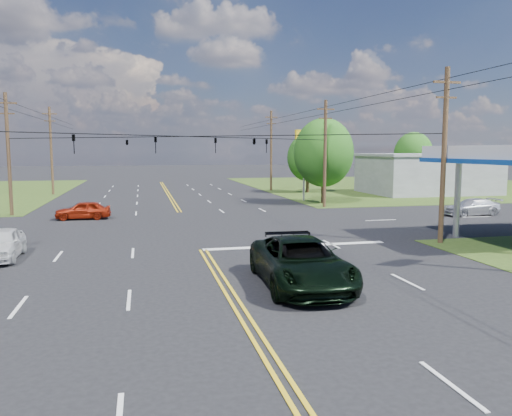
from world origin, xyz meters
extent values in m
plane|color=black|center=(0.00, 12.00, 0.00)|extent=(280.00, 280.00, 0.00)
cube|color=#2A4215|center=(35.00, 44.00, 0.00)|extent=(46.00, 48.00, 0.03)
cube|color=silver|center=(5.00, 4.00, 0.00)|extent=(10.00, 0.50, 0.02)
cube|color=slate|center=(30.00, 32.00, 2.20)|extent=(14.00, 10.00, 4.40)
cylinder|color=#A5A5AA|center=(15.00, 4.50, 2.33)|extent=(0.36, 0.36, 4.65)
cylinder|color=#45301D|center=(13.00, 3.00, 4.75)|extent=(0.28, 0.28, 9.50)
cube|color=#45301D|center=(13.00, 3.00, 8.70)|extent=(1.60, 0.12, 0.12)
cube|color=#45301D|center=(13.00, 3.00, 7.90)|extent=(1.20, 0.10, 0.10)
cylinder|color=#45301D|center=(-13.00, 21.00, 4.75)|extent=(0.28, 0.28, 9.50)
cube|color=#45301D|center=(-13.00, 21.00, 8.70)|extent=(1.60, 0.12, 0.12)
cube|color=#45301D|center=(-13.00, 21.00, 7.90)|extent=(1.20, 0.10, 0.10)
cylinder|color=#45301D|center=(13.00, 21.00, 4.75)|extent=(0.28, 0.28, 9.50)
cube|color=#45301D|center=(13.00, 21.00, 8.70)|extent=(1.60, 0.12, 0.12)
cube|color=#45301D|center=(13.00, 21.00, 7.90)|extent=(1.20, 0.10, 0.10)
cylinder|color=#45301D|center=(-13.00, 40.00, 5.00)|extent=(0.28, 0.28, 10.00)
cube|color=#45301D|center=(-13.00, 40.00, 9.20)|extent=(1.60, 0.12, 0.12)
cube|color=#45301D|center=(-13.00, 40.00, 8.40)|extent=(1.20, 0.10, 0.10)
cylinder|color=#45301D|center=(13.00, 40.00, 5.00)|extent=(0.28, 0.28, 10.00)
cube|color=#45301D|center=(13.00, 40.00, 9.20)|extent=(1.60, 0.12, 0.12)
cube|color=#45301D|center=(13.00, 40.00, 8.40)|extent=(1.20, 0.10, 0.10)
imported|color=black|center=(-6.50, 7.50, 5.42)|extent=(0.17, 0.21, 1.05)
imported|color=black|center=(-2.08, 10.56, 5.42)|extent=(0.17, 0.21, 1.05)
imported|color=black|center=(2.08, 13.44, 5.42)|extent=(0.17, 0.21, 1.05)
imported|color=black|center=(6.50, 16.50, 5.42)|extent=(0.17, 0.21, 1.05)
imported|color=black|center=(-3.90, 14.70, 5.70)|extent=(1.24, 0.26, 0.50)
imported|color=black|center=(3.90, 9.30, 5.70)|extent=(1.24, 0.26, 0.50)
cylinder|color=black|center=(13.00, 10.00, 8.90)|extent=(0.04, 100.00, 0.04)
cylinder|color=black|center=(13.00, 10.00, 8.30)|extent=(0.04, 100.00, 0.04)
cylinder|color=#45301D|center=(14.00, 24.00, 1.65)|extent=(0.36, 0.36, 3.30)
ellipsoid|color=#215316|center=(14.00, 24.00, 4.88)|extent=(5.70, 5.70, 6.60)
cylinder|color=#45301D|center=(16.50, 36.00, 1.43)|extent=(0.36, 0.36, 2.86)
ellipsoid|color=#215316|center=(16.50, 36.00, 4.23)|extent=(4.94, 4.94, 5.72)
cylinder|color=#45301D|center=(34.00, 42.00, 1.54)|extent=(0.36, 0.36, 3.08)
ellipsoid|color=#215316|center=(34.00, 42.00, 4.55)|extent=(5.32, 5.32, 6.16)
imported|color=black|center=(2.79, -3.61, 0.90)|extent=(3.28, 6.62, 1.81)
imported|color=black|center=(3.00, -3.30, 0.82)|extent=(2.59, 5.79, 1.65)
imported|color=silver|center=(-9.50, 4.00, 0.73)|extent=(1.87, 4.34, 1.46)
imported|color=maroon|center=(-7.28, 17.50, 0.68)|extent=(4.01, 1.71, 1.35)
imported|color=silver|center=(22.29, 13.00, 0.66)|extent=(4.66, 2.13, 1.32)
cylinder|color=#A5A5AA|center=(13.00, 26.87, 3.62)|extent=(0.20, 0.20, 7.23)
cube|color=gold|center=(13.00, 26.87, 6.63)|extent=(2.00, 0.55, 0.99)
camera|label=1|loc=(-2.96, -21.14, 5.11)|focal=35.00mm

